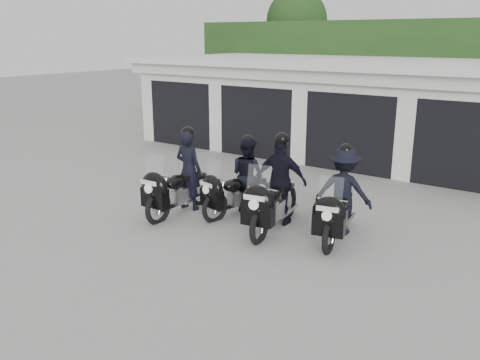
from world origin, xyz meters
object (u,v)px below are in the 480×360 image
Objects in this scene: police_bike_c at (278,187)px; police_bike_a at (180,179)px; police_bike_b at (242,180)px; police_bike_d at (341,197)px.

police_bike_a is at bearing -176.91° from police_bike_c.
police_bike_b is at bearing 32.84° from police_bike_a.
police_bike_a is 1.10× the size of police_bike_b.
police_bike_d is (3.39, 0.75, 0.03)m from police_bike_a.
police_bike_d is at bearing 10.14° from police_bike_a.
police_bike_a is 0.98× the size of police_bike_c.
police_bike_b is 0.89× the size of police_bike_c.
police_bike_c reaches higher than police_bike_b.
police_bike_a is 1.33m from police_bike_b.
police_bike_c is 1.27m from police_bike_d.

